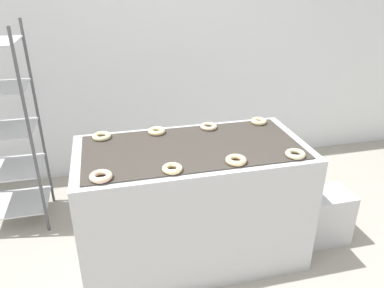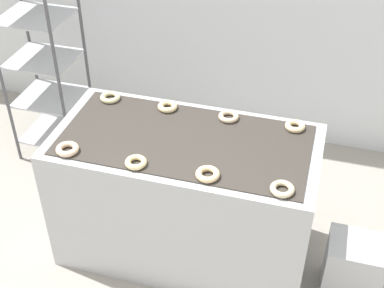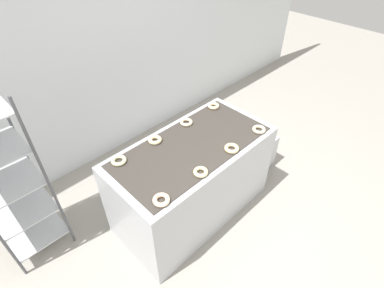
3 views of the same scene
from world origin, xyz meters
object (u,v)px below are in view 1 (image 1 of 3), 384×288
object	(u,v)px
donut_near_midright	(236,160)
donut_far_midright	(209,126)
baking_rack_cart	(3,131)
glaze_bin	(326,216)
donut_near_midleft	(172,168)
donut_far_midleft	(157,131)
donut_near_left	(101,176)
donut_far_left	(102,136)
donut_far_right	(259,121)
fryer_machine	(192,203)
donut_near_right	(295,154)

from	to	relation	value
donut_near_midright	donut_far_midright	bearing A→B (deg)	91.45
baking_rack_cart	donut_near_midright	distance (m)	1.88
glaze_bin	donut_near_midright	xyz separation A→B (m)	(-0.87, -0.20, 0.71)
glaze_bin	donut_near_midleft	xyz separation A→B (m)	(-1.27, -0.21, 0.71)
donut_far_midleft	donut_far_midright	bearing A→B (deg)	-0.23
glaze_bin	donut_far_midleft	distance (m)	1.51
baking_rack_cart	donut_near_left	world-z (taller)	baking_rack_cart
donut_far_left	donut_far_midright	bearing A→B (deg)	-0.35
glaze_bin	donut_far_midleft	world-z (taller)	donut_far_midleft
donut_near_midleft	donut_far_midleft	xyz separation A→B (m)	(-0.01, 0.58, 0.00)
donut_far_left	glaze_bin	bearing A→B (deg)	-12.55
donut_near_midleft	donut_far_right	world-z (taller)	donut_far_right
glaze_bin	donut_far_midright	size ratio (longest dim) A/B	3.40
fryer_machine	donut_far_right	size ratio (longest dim) A/B	13.03
donut_far_right	donut_near_midleft	bearing A→B (deg)	-143.77
glaze_bin	donut_near_midright	world-z (taller)	donut_near_midright
donut_near_midleft	donut_far_left	distance (m)	0.70
donut_near_right	baking_rack_cart	bearing A→B (deg)	151.59
baking_rack_cart	donut_far_right	size ratio (longest dim) A/B	13.71
baking_rack_cart	donut_near_midleft	size ratio (longest dim) A/B	13.58
donut_near_midright	donut_far_left	world-z (taller)	donut_near_midright
glaze_bin	donut_far_left	xyz separation A→B (m)	(-1.67, 0.37, 0.71)
donut_near_midright	donut_far_midright	distance (m)	0.57
fryer_machine	donut_near_midright	world-z (taller)	donut_near_midright
donut_far_midright	donut_near_midleft	bearing A→B (deg)	-124.09
fryer_machine	donut_near_midleft	xyz separation A→B (m)	(-0.19, -0.30, 0.47)
donut_near_left	donut_near_midleft	xyz separation A→B (m)	(0.41, -0.00, -0.00)
fryer_machine	donut_near_midright	bearing A→B (deg)	-53.61
baking_rack_cart	donut_near_left	distance (m)	1.30
donut_near_midleft	donut_far_left	size ratio (longest dim) A/B	0.93
fryer_machine	donut_near_right	xyz separation A→B (m)	(0.61, -0.29, 0.47)
donut_far_midleft	donut_near_left	bearing A→B (deg)	-125.45
baking_rack_cart	donut_near_left	bearing A→B (deg)	-54.97
donut_near_midright	donut_far_midleft	world-z (taller)	same
donut_near_right	donut_far_right	bearing A→B (deg)	90.74
donut_far_left	donut_far_midleft	distance (m)	0.39
baking_rack_cart	donut_far_right	distance (m)	2.01
donut_far_midright	donut_near_midright	bearing A→B (deg)	-88.55
donut_near_midright	donut_far_right	xyz separation A→B (m)	(0.39, 0.57, 0.00)
donut_near_left	donut_far_midright	distance (m)	0.99
donut_near_right	donut_far_right	size ratio (longest dim) A/B	1.06
donut_near_midleft	donut_far_midright	world-z (taller)	donut_near_midleft
donut_near_midright	donut_far_left	xyz separation A→B (m)	(-0.80, 0.57, -0.00)
donut_near_midright	donut_near_right	size ratio (longest dim) A/B	1.02
donut_far_midright	baking_rack_cart	bearing A→B (deg)	162.50
donut_far_left	donut_far_midright	xyz separation A→B (m)	(0.79, -0.00, -0.00)
glaze_bin	fryer_machine	bearing A→B (deg)	175.40
glaze_bin	donut_far_left	size ratio (longest dim) A/B	3.29
fryer_machine	donut_near_midleft	size ratio (longest dim) A/B	12.90
fryer_machine	donut_near_left	bearing A→B (deg)	-154.28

